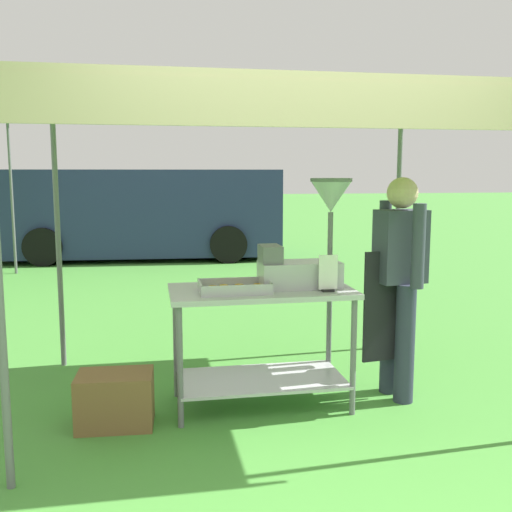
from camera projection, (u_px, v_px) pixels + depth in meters
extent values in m
plane|color=#478E38|center=(207.00, 282.00, 8.92)|extent=(70.00, 70.00, 0.00)
cylinder|color=slate|center=(58.00, 244.00, 4.92)|extent=(0.04, 0.04, 2.10)
cylinder|color=slate|center=(397.00, 237.00, 5.46)|extent=(0.04, 0.04, 2.10)
cube|color=#CCB78E|center=(257.00, 101.00, 4.05)|extent=(3.21, 2.22, 0.05)
cube|color=#CCB78E|center=(297.00, 103.00, 3.00)|extent=(3.21, 0.02, 0.24)
cube|color=#B7B7BC|center=(261.00, 291.00, 4.09)|extent=(1.27, 0.65, 0.04)
cube|color=#B7B7BC|center=(261.00, 379.00, 4.18)|extent=(1.16, 0.60, 0.02)
cylinder|color=slate|center=(180.00, 367.00, 3.78)|extent=(0.04, 0.04, 0.81)
cylinder|color=slate|center=(353.00, 357.00, 3.99)|extent=(0.04, 0.04, 0.81)
cylinder|color=slate|center=(176.00, 343.00, 4.31)|extent=(0.04, 0.04, 0.81)
cylinder|color=slate|center=(329.00, 335.00, 4.52)|extent=(0.04, 0.04, 0.81)
cube|color=#B7B7BC|center=(234.00, 291.00, 3.98)|extent=(0.47, 0.30, 0.01)
cube|color=#B7B7BC|center=(238.00, 290.00, 3.84)|extent=(0.47, 0.01, 0.06)
cube|color=#B7B7BC|center=(231.00, 282.00, 4.11)|extent=(0.47, 0.01, 0.06)
cube|color=#B7B7BC|center=(200.00, 287.00, 3.93)|extent=(0.01, 0.30, 0.06)
cube|color=#B7B7BC|center=(268.00, 284.00, 4.02)|extent=(0.01, 0.30, 0.06)
torus|color=gold|center=(232.00, 291.00, 3.89)|extent=(0.08, 0.08, 0.02)
torus|color=gold|center=(258.00, 285.00, 4.09)|extent=(0.10, 0.10, 0.02)
torus|color=gold|center=(213.00, 287.00, 4.02)|extent=(0.07, 0.07, 0.02)
torus|color=gold|center=(244.00, 287.00, 4.02)|extent=(0.09, 0.09, 0.02)
torus|color=gold|center=(223.00, 289.00, 3.95)|extent=(0.07, 0.07, 0.02)
torus|color=gold|center=(237.00, 289.00, 3.95)|extent=(0.10, 0.10, 0.02)
torus|color=gold|center=(207.00, 291.00, 3.90)|extent=(0.10, 0.10, 0.02)
torus|color=gold|center=(246.00, 289.00, 3.96)|extent=(0.09, 0.09, 0.02)
torus|color=gold|center=(239.00, 286.00, 4.08)|extent=(0.09, 0.09, 0.02)
torus|color=gold|center=(224.00, 286.00, 4.05)|extent=(0.10, 0.10, 0.02)
cube|color=#B7B7BC|center=(299.00, 274.00, 4.13)|extent=(0.56, 0.28, 0.18)
cube|color=slate|center=(270.00, 254.00, 4.08)|extent=(0.14, 0.22, 0.12)
cylinder|color=slate|center=(330.00, 237.00, 4.14)|extent=(0.04, 0.04, 0.34)
cone|color=#B7B7BC|center=(331.00, 197.00, 4.10)|extent=(0.28, 0.28, 0.21)
cylinder|color=slate|center=(331.00, 180.00, 4.08)|extent=(0.29, 0.29, 0.02)
cube|color=black|center=(328.00, 290.00, 3.99)|extent=(0.08, 0.05, 0.02)
cube|color=white|center=(328.00, 272.00, 3.97)|extent=(0.13, 0.01, 0.23)
cylinder|color=#2D3347|center=(405.00, 344.00, 4.21)|extent=(0.14, 0.14, 0.86)
cylinder|color=#2D3347|center=(390.00, 336.00, 4.40)|extent=(0.14, 0.14, 0.86)
cube|color=#383D4C|center=(401.00, 246.00, 4.21)|extent=(0.37, 0.26, 0.52)
cube|color=black|center=(384.00, 306.00, 4.23)|extent=(0.32, 0.06, 0.80)
cylinder|color=#383D4C|center=(418.00, 246.00, 4.00)|extent=(0.10, 0.10, 0.58)
cylinder|color=#383D4C|center=(385.00, 239.00, 4.41)|extent=(0.10, 0.10, 0.58)
sphere|color=#DBB28E|center=(402.00, 193.00, 4.15)|extent=(0.22, 0.22, 0.22)
cube|color=brown|center=(115.00, 400.00, 3.84)|extent=(0.50, 0.35, 0.35)
cube|color=navy|center=(141.00, 211.00, 11.42)|extent=(5.40, 2.26, 1.60)
cube|color=#1E2833|center=(29.00, 191.00, 11.14)|extent=(0.21, 1.62, 0.70)
cylinder|color=black|center=(43.00, 247.00, 10.40)|extent=(0.69, 0.29, 0.68)
cylinder|color=black|center=(65.00, 235.00, 12.24)|extent=(0.69, 0.29, 0.68)
cylinder|color=black|center=(228.00, 244.00, 10.77)|extent=(0.69, 0.29, 0.68)
cylinder|color=black|center=(223.00, 234.00, 12.60)|extent=(0.69, 0.29, 0.68)
cylinder|color=slate|center=(12.00, 199.00, 9.49)|extent=(0.04, 0.04, 2.43)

